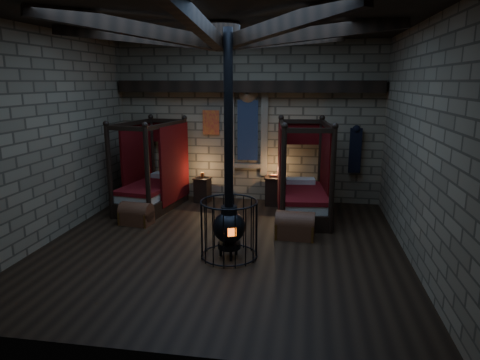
# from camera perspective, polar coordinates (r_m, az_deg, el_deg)

# --- Properties ---
(room) EXTENTS (7.02, 7.02, 4.29)m
(room) POSITION_cam_1_polar(r_m,az_deg,el_deg) (8.09, -2.46, 17.02)
(room) COLOR black
(room) RESTS_ON ground
(bed_left) EXTENTS (1.42, 2.25, 2.20)m
(bed_left) POSITION_cam_1_polar(r_m,az_deg,el_deg) (11.13, -11.53, -0.93)
(bed_left) COLOR black
(bed_left) RESTS_ON ground
(bed_right) EXTENTS (1.35, 2.25, 2.25)m
(bed_right) POSITION_cam_1_polar(r_m,az_deg,el_deg) (10.28, 8.32, -1.90)
(bed_right) COLOR black
(bed_right) RESTS_ON ground
(trunk_left) EXTENTS (0.76, 0.54, 0.52)m
(trunk_left) POSITION_cam_1_polar(r_m,az_deg,el_deg) (10.02, -13.67, -4.47)
(trunk_left) COLOR #5B301C
(trunk_left) RESTS_ON ground
(trunk_right) EXTENTS (0.82, 0.54, 0.58)m
(trunk_right) POSITION_cam_1_polar(r_m,az_deg,el_deg) (8.97, 7.36, -6.10)
(trunk_right) COLOR #5B301C
(trunk_right) RESTS_ON ground
(nightstand_left) EXTENTS (0.47, 0.46, 0.81)m
(nightstand_left) POSITION_cam_1_polar(r_m,az_deg,el_deg) (11.53, -5.01, -1.27)
(nightstand_left) COLOR black
(nightstand_left) RESTS_ON ground
(nightstand_right) EXTENTS (0.48, 0.46, 0.82)m
(nightstand_right) POSITION_cam_1_polar(r_m,az_deg,el_deg) (11.22, 4.55, -1.45)
(nightstand_right) COLOR black
(nightstand_right) RESTS_ON ground
(stove) EXTENTS (1.05, 1.05, 4.05)m
(stove) POSITION_cam_1_polar(r_m,az_deg,el_deg) (7.83, -1.47, -5.90)
(stove) COLOR black
(stove) RESTS_ON ground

